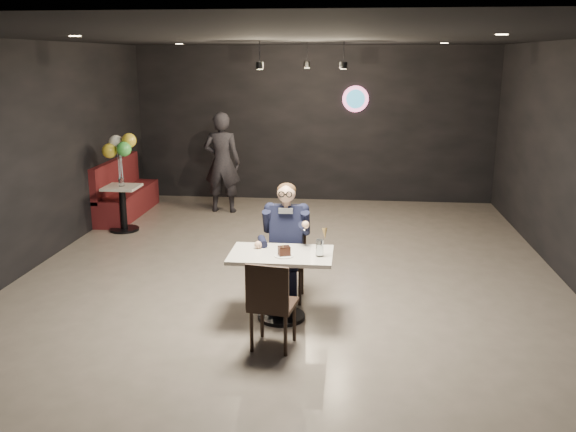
# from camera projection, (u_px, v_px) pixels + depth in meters

# --- Properties ---
(floor) EXTENTS (9.00, 9.00, 0.00)m
(floor) POSITION_uv_depth(u_px,v_px,m) (290.00, 277.00, 7.96)
(floor) COLOR gray
(floor) RESTS_ON ground
(wall_sign) EXTENTS (0.50, 0.06, 0.50)m
(wall_sign) POSITION_uv_depth(u_px,v_px,m) (355.00, 99.00, 11.67)
(wall_sign) COLOR pink
(wall_sign) RESTS_ON floor
(pendant_lights) EXTENTS (1.40, 1.20, 0.36)m
(pendant_lights) POSITION_uv_depth(u_px,v_px,m) (304.00, 50.00, 9.15)
(pendant_lights) COLOR black
(pendant_lights) RESTS_ON floor
(main_table) EXTENTS (1.10, 0.70, 0.75)m
(main_table) POSITION_uv_depth(u_px,v_px,m) (281.00, 286.00, 6.61)
(main_table) COLOR silver
(main_table) RESTS_ON floor
(chair_far) EXTENTS (0.42, 0.46, 0.92)m
(chair_far) POSITION_uv_depth(u_px,v_px,m) (287.00, 262.00, 7.11)
(chair_far) COLOR black
(chair_far) RESTS_ON floor
(chair_near) EXTENTS (0.49, 0.52, 0.92)m
(chair_near) POSITION_uv_depth(u_px,v_px,m) (273.00, 303.00, 5.94)
(chair_near) COLOR black
(chair_near) RESTS_ON floor
(seated_man) EXTENTS (0.60, 0.80, 1.44)m
(seated_man) POSITION_uv_depth(u_px,v_px,m) (287.00, 241.00, 7.05)
(seated_man) COLOR black
(seated_man) RESTS_ON floor
(dessert_plate) EXTENTS (0.21, 0.21, 0.01)m
(dessert_plate) POSITION_uv_depth(u_px,v_px,m) (284.00, 256.00, 6.40)
(dessert_plate) COLOR white
(dessert_plate) RESTS_ON main_table
(cake_slice) EXTENTS (0.15, 0.13, 0.08)m
(cake_slice) POSITION_uv_depth(u_px,v_px,m) (284.00, 251.00, 6.40)
(cake_slice) COLOR black
(cake_slice) RESTS_ON dessert_plate
(mint_leaf) EXTENTS (0.07, 0.04, 0.01)m
(mint_leaf) POSITION_uv_depth(u_px,v_px,m) (288.00, 248.00, 6.39)
(mint_leaf) COLOR green
(mint_leaf) RESTS_ON cake_slice
(sundae_glass) EXTENTS (0.08, 0.08, 0.18)m
(sundae_glass) POSITION_uv_depth(u_px,v_px,m) (320.00, 248.00, 6.39)
(sundae_glass) COLOR silver
(sundae_glass) RESTS_ON main_table
(wafer_cone) EXTENTS (0.07, 0.07, 0.12)m
(wafer_cone) POSITION_uv_depth(u_px,v_px,m) (325.00, 234.00, 6.38)
(wafer_cone) COLOR tan
(wafer_cone) RESTS_ON sundae_glass
(booth_bench) EXTENTS (0.50, 2.02, 1.01)m
(booth_bench) POSITION_uv_depth(u_px,v_px,m) (127.00, 188.00, 10.94)
(booth_bench) COLOR #4C1019
(booth_bench) RESTS_ON floor
(side_table) EXTENTS (0.54, 0.54, 0.68)m
(side_table) POSITION_uv_depth(u_px,v_px,m) (123.00, 211.00, 9.99)
(side_table) COLOR silver
(side_table) RESTS_ON floor
(balloon_vase) EXTENTS (0.09, 0.09, 0.14)m
(balloon_vase) POSITION_uv_depth(u_px,v_px,m) (121.00, 182.00, 9.87)
(balloon_vase) COLOR silver
(balloon_vase) RESTS_ON side_table
(balloon_bunch) EXTENTS (0.43, 0.43, 0.71)m
(balloon_bunch) POSITION_uv_depth(u_px,v_px,m) (119.00, 155.00, 9.76)
(balloon_bunch) COLOR yellow
(balloon_bunch) RESTS_ON balloon_vase
(passerby) EXTENTS (0.68, 0.46, 1.83)m
(passerby) POSITION_uv_depth(u_px,v_px,m) (222.00, 163.00, 11.08)
(passerby) COLOR black
(passerby) RESTS_ON floor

